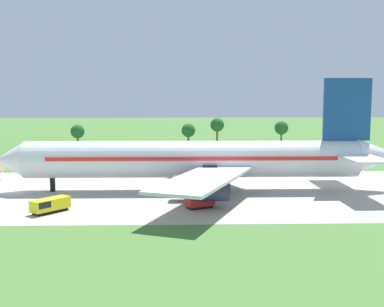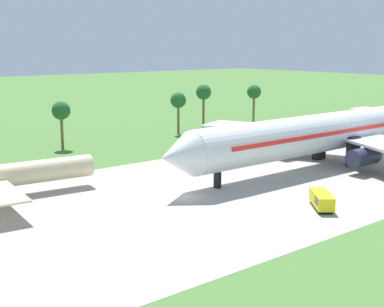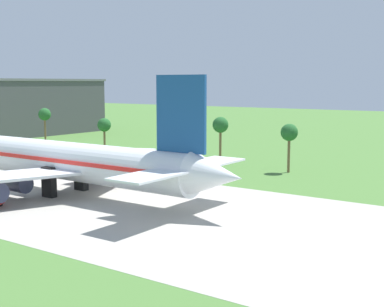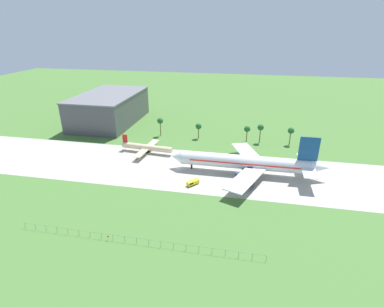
{
  "view_description": "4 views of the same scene",
  "coord_description": "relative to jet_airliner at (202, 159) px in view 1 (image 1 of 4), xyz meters",
  "views": [
    {
      "loc": [
        28.69,
        -82.85,
        16.54
      ],
      "look_at": [
        31.05,
        0.77,
        6.64
      ],
      "focal_mm": 45.0,
      "sensor_mm": 36.0,
      "label": 1
    },
    {
      "loc": [
        -42.48,
        -54.46,
        19.94
      ],
      "look_at": [
        1.94,
        0.77,
        5.64
      ],
      "focal_mm": 50.0,
      "sensor_mm": 36.0,
      "label": 2
    },
    {
      "loc": [
        102.71,
        -59.66,
        18.66
      ],
      "look_at": [
        60.16,
        0.77,
        8.85
      ],
      "focal_mm": 50.0,
      "sensor_mm": 36.0,
      "label": 3
    },
    {
      "loc": [
        31.91,
        -125.7,
        63.98
      ],
      "look_at": [
        5.95,
        5.0,
        6.0
      ],
      "focal_mm": 28.0,
      "sensor_mm": 36.0,
      "label": 4
    }
  ],
  "objects": [
    {
      "name": "baggage_tug",
      "position": [
        -22.71,
        -15.63,
        -4.46
      ],
      "size": [
        5.2,
        5.69,
        2.03
      ],
      "color": "black",
      "rests_on": "ground_plane"
    },
    {
      "name": "palm_tree_row",
      "position": [
        -11.45,
        41.47,
        2.73
      ],
      "size": [
        80.55,
        3.6,
        11.39
      ],
      "color": "brown",
      "rests_on": "ground_plane"
    },
    {
      "name": "fuel_truck",
      "position": [
        -0.85,
        -13.34,
        -4.3
      ],
      "size": [
        4.65,
        3.67,
        2.37
      ],
      "color": "black",
      "rests_on": "ground_plane"
    },
    {
      "name": "ground_plane",
      "position": [
        -32.82,
        -0.77,
        -5.58
      ],
      "size": [
        600.0,
        600.0,
        0.0
      ],
      "primitive_type": "plane",
      "color": "#477233"
    },
    {
      "name": "taxiway_strip",
      "position": [
        -32.82,
        -0.77,
        -5.57
      ],
      "size": [
        320.0,
        44.0,
        0.02
      ],
      "color": "#A8A399",
      "rests_on": "ground_plane"
    },
    {
      "name": "jet_airliner",
      "position": [
        0.0,
        0.0,
        0.0
      ],
      "size": [
        71.38,
        54.94,
        19.77
      ],
      "color": "white",
      "rests_on": "ground_plane"
    }
  ]
}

